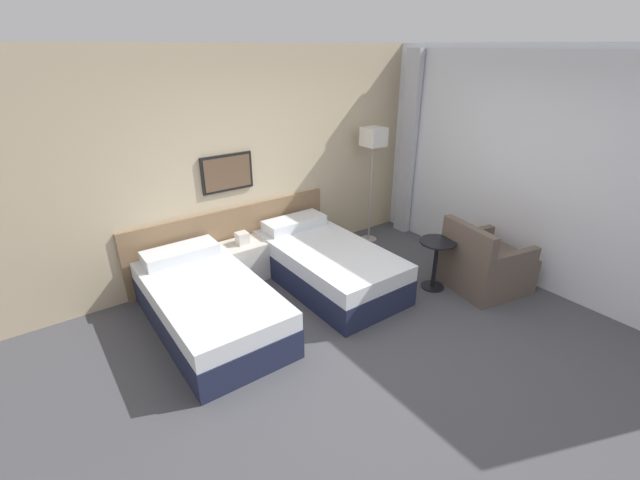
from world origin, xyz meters
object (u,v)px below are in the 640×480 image
object	(u,v)px
bed_near_door	(209,305)
armchair	(485,266)
bed_near_window	(327,264)
nightstand	(244,260)
side_table	(436,256)
floor_lamp	(373,145)

from	to	relation	value
bed_near_door	armchair	xyz separation A→B (m)	(2.97, -1.19, 0.02)
bed_near_window	nightstand	size ratio (longest dim) A/B	3.12
nightstand	side_table	distance (m)	2.32
bed_near_door	armchair	bearing A→B (deg)	-21.74
bed_near_window	floor_lamp	size ratio (longest dim) A/B	1.16
bed_near_door	bed_near_window	bearing A→B (deg)	0.00
side_table	armchair	world-z (taller)	armchair
bed_near_window	armchair	distance (m)	1.88
bed_near_window	side_table	distance (m)	1.30
bed_near_door	bed_near_window	size ratio (longest dim) A/B	1.00
bed_near_door	armchair	size ratio (longest dim) A/B	2.00
nightstand	side_table	size ratio (longest dim) A/B	1.01
nightstand	floor_lamp	size ratio (longest dim) A/B	0.37
bed_near_door	nightstand	size ratio (longest dim) A/B	3.12
bed_near_window	floor_lamp	distance (m)	1.85
bed_near_door	armchair	distance (m)	3.20
bed_near_door	bed_near_window	world-z (taller)	same
bed_near_door	nightstand	distance (m)	1.03
bed_near_door	floor_lamp	size ratio (longest dim) A/B	1.16
armchair	nightstand	bearing A→B (deg)	60.67
bed_near_window	bed_near_door	bearing A→B (deg)	180.00
bed_near_door	floor_lamp	distance (m)	3.09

